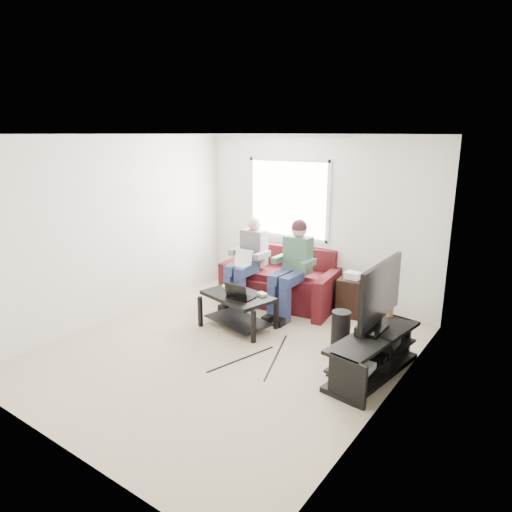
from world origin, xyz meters
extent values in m
plane|color=beige|center=(0.00, 0.00, 0.00)|extent=(4.50, 4.50, 0.00)
plane|color=white|center=(0.00, 0.00, 2.60)|extent=(4.50, 4.50, 0.00)
plane|color=silver|center=(0.00, 2.25, 1.30)|extent=(4.50, 0.00, 4.50)
plane|color=silver|center=(0.00, -2.25, 1.30)|extent=(4.50, 0.00, 4.50)
plane|color=silver|center=(-2.00, 0.00, 1.30)|extent=(0.00, 4.50, 4.50)
plane|color=silver|center=(2.00, 0.00, 1.30)|extent=(0.00, 4.50, 4.50)
cube|color=white|center=(-0.50, 2.24, 1.60)|extent=(1.40, 0.01, 1.20)
cube|color=silver|center=(-0.50, 2.23, 1.60)|extent=(1.48, 0.04, 1.28)
cube|color=#4E1314|center=(-0.36, 1.77, 0.21)|extent=(1.63, 1.02, 0.43)
cube|color=#4E1314|center=(-0.36, 2.13, 0.65)|extent=(1.55, 0.41, 0.44)
cube|color=#4E1314|center=(-1.21, 1.77, 0.31)|extent=(0.27, 0.93, 0.61)
cube|color=#4E1314|center=(0.48, 1.77, 0.31)|extent=(0.27, 0.93, 0.61)
cube|color=#4E1314|center=(-0.74, 1.75, 0.48)|extent=(0.80, 0.79, 0.10)
cube|color=#4E1314|center=(0.02, 1.75, 0.48)|extent=(0.80, 0.79, 0.10)
cube|color=navy|center=(-0.86, 1.33, 0.60)|extent=(0.16, 0.45, 0.14)
cube|color=navy|center=(-0.66, 1.33, 0.60)|extent=(0.16, 0.45, 0.14)
cube|color=navy|center=(-0.86, 1.14, 0.26)|extent=(0.13, 0.13, 0.53)
cube|color=navy|center=(-0.66, 1.14, 0.26)|extent=(0.13, 0.13, 0.53)
cube|color=slate|center=(-0.76, 1.65, 0.88)|extent=(0.40, 0.22, 0.55)
sphere|color=tan|center=(-0.76, 1.67, 1.25)|extent=(0.22, 0.22, 0.22)
cube|color=navy|center=(-0.06, 1.33, 0.60)|extent=(0.16, 0.45, 0.14)
cube|color=navy|center=(0.14, 1.33, 0.60)|extent=(0.16, 0.45, 0.14)
cube|color=navy|center=(-0.06, 1.14, 0.26)|extent=(0.13, 0.13, 0.53)
cube|color=navy|center=(0.14, 1.14, 0.26)|extent=(0.13, 0.13, 0.53)
cube|color=#4E5151|center=(0.04, 1.65, 0.88)|extent=(0.40, 0.22, 0.55)
sphere|color=tan|center=(0.04, 1.67, 1.25)|extent=(0.22, 0.22, 0.22)
sphere|color=#31181D|center=(0.04, 1.67, 1.29)|extent=(0.23, 0.23, 0.23)
cube|color=black|center=(-0.30, 0.62, 0.46)|extent=(1.08, 0.80, 0.05)
cube|color=black|center=(-0.30, 0.62, 0.11)|extent=(0.98, 0.70, 0.02)
cube|color=black|center=(-0.76, 0.35, 0.22)|extent=(0.05, 0.05, 0.44)
cube|color=black|center=(0.15, 0.35, 0.22)|extent=(0.05, 0.05, 0.44)
cube|color=black|center=(-0.76, 0.89, 0.22)|extent=(0.05, 0.05, 0.44)
cube|color=black|center=(0.15, 0.89, 0.22)|extent=(0.05, 0.05, 0.44)
cube|color=silver|center=(-0.58, 0.74, 0.51)|extent=(0.16, 0.13, 0.04)
cube|color=black|center=(-0.40, 0.80, 0.51)|extent=(0.16, 0.13, 0.04)
cube|color=gray|center=(0.00, 0.77, 0.51)|extent=(0.16, 0.13, 0.04)
cube|color=black|center=(1.70, 0.47, 0.45)|extent=(0.62, 1.46, 0.04)
cube|color=black|center=(1.70, 0.47, 0.24)|extent=(0.57, 1.39, 0.03)
cube|color=black|center=(1.70, 0.47, 0.03)|extent=(0.62, 1.46, 0.06)
cube|color=black|center=(1.70, -0.22, 0.24)|extent=(0.42, 0.10, 0.47)
cube|color=black|center=(1.70, 1.15, 0.24)|extent=(0.42, 0.10, 0.47)
cube|color=black|center=(1.70, 0.57, 0.49)|extent=(0.12, 0.40, 0.04)
cube|color=black|center=(1.70, 0.57, 0.57)|extent=(0.06, 0.06, 0.12)
cube|color=black|center=(1.70, 0.57, 0.96)|extent=(0.05, 1.10, 0.65)
cube|color=#E13586|center=(1.67, 0.57, 0.96)|extent=(0.01, 1.01, 0.58)
cube|color=black|center=(1.58, 0.57, 0.52)|extent=(0.12, 0.50, 0.10)
cylinder|color=#B07B4B|center=(1.65, 1.10, 0.53)|extent=(0.08, 0.08, 0.12)
cube|color=silver|center=(1.70, 0.07, 0.28)|extent=(0.30, 0.22, 0.06)
cube|color=gray|center=(1.70, 0.77, 0.29)|extent=(0.34, 0.26, 0.08)
cube|color=black|center=(1.70, 0.42, 0.29)|extent=(0.38, 0.30, 0.07)
cylinder|color=black|center=(1.17, 0.77, 0.26)|extent=(0.23, 0.23, 0.52)
cube|color=black|center=(1.32, 0.36, 0.01)|extent=(0.25, 0.47, 0.02)
cube|color=black|center=(0.79, 1.96, 0.28)|extent=(0.38, 0.38, 0.56)
cube|color=silver|center=(0.79, 1.96, 0.61)|extent=(0.22, 0.18, 0.10)
camera|label=1|loc=(3.29, -4.04, 2.60)|focal=32.00mm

